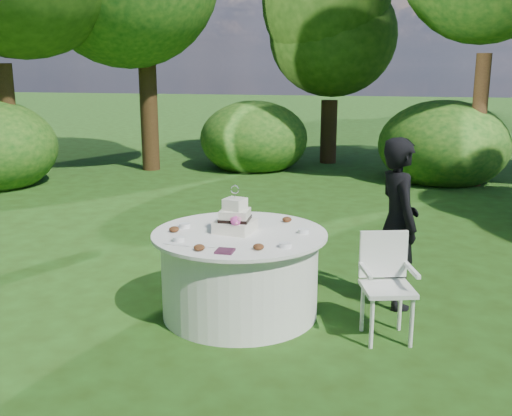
# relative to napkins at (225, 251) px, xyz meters

# --- Properties ---
(ground) EXTENTS (80.00, 80.00, 0.00)m
(ground) POSITION_rel_napkins_xyz_m (-0.03, 0.59, -0.78)
(ground) COLOR #213B10
(ground) RESTS_ON ground
(napkins) EXTENTS (0.14, 0.14, 0.02)m
(napkins) POSITION_rel_napkins_xyz_m (0.00, 0.00, 0.00)
(napkins) COLOR #471E35
(napkins) RESTS_ON table
(feather_plume) EXTENTS (0.48, 0.07, 0.01)m
(feather_plume) POSITION_rel_napkins_xyz_m (-0.33, 0.10, -0.00)
(feather_plume) COLOR white
(feather_plume) RESTS_ON table
(guest) EXTENTS (0.56, 0.68, 1.59)m
(guest) POSITION_rel_napkins_xyz_m (1.34, 1.13, 0.02)
(guest) COLOR black
(guest) RESTS_ON ground
(table) EXTENTS (1.56, 1.56, 0.77)m
(table) POSITION_rel_napkins_xyz_m (-0.03, 0.59, -0.39)
(table) COLOR white
(table) RESTS_ON ground
(cake) EXTENTS (0.37, 0.37, 0.43)m
(cake) POSITION_rel_napkins_xyz_m (-0.07, 0.60, 0.10)
(cake) COLOR silver
(cake) RESTS_ON table
(chair) EXTENTS (0.50, 0.49, 0.88)m
(chair) POSITION_rel_napkins_xyz_m (1.26, 0.41, -0.26)
(chair) COLOR silver
(chair) RESTS_ON ground
(votives) EXTENTS (1.18, 0.59, 0.04)m
(votives) POSITION_rel_napkins_xyz_m (-0.01, 0.43, 0.01)
(votives) COLOR white
(votives) RESTS_ON table
(petal_cups) EXTENTS (1.01, 1.12, 0.05)m
(petal_cups) POSITION_rel_napkins_xyz_m (-0.06, 0.41, 0.02)
(petal_cups) COLOR #562D16
(petal_cups) RESTS_ON table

